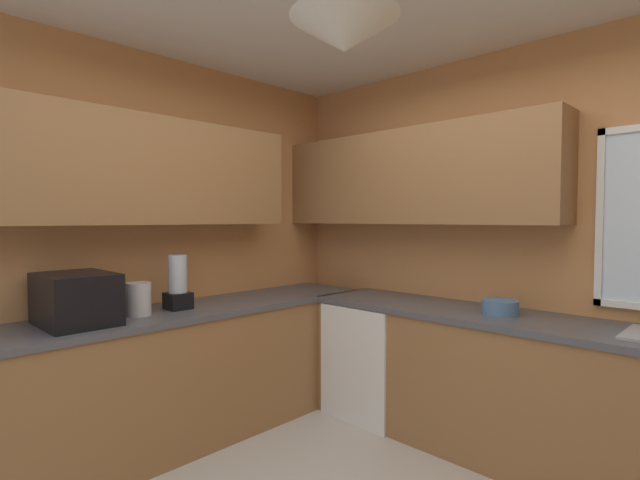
{
  "coord_description": "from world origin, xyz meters",
  "views": [
    {
      "loc": [
        1.24,
        -1.41,
        1.48
      ],
      "look_at": [
        -0.74,
        0.62,
        1.36
      ],
      "focal_mm": 26.2,
      "sensor_mm": 36.0,
      "label": 1
    }
  ],
  "objects_px": {
    "dishwasher": "(376,358)",
    "kettle": "(139,299)",
    "bowl": "(500,307)",
    "blender_appliance": "(178,285)",
    "microwave": "(76,299)"
  },
  "relations": [
    {
      "from": "dishwasher",
      "to": "blender_appliance",
      "type": "bearing_deg",
      "value": -117.1
    },
    {
      "from": "kettle",
      "to": "bowl",
      "type": "xyz_separation_m",
      "value": [
        1.58,
        1.6,
        -0.06
      ]
    },
    {
      "from": "bowl",
      "to": "kettle",
      "type": "bearing_deg",
      "value": -134.8
    },
    {
      "from": "dishwasher",
      "to": "kettle",
      "type": "bearing_deg",
      "value": -112.24
    },
    {
      "from": "dishwasher",
      "to": "microwave",
      "type": "relative_size",
      "value": 1.76
    },
    {
      "from": "microwave",
      "to": "bowl",
      "type": "bearing_deg",
      "value": 50.55
    },
    {
      "from": "microwave",
      "to": "bowl",
      "type": "xyz_separation_m",
      "value": [
        1.6,
        1.95,
        -0.1
      ]
    },
    {
      "from": "kettle",
      "to": "blender_appliance",
      "type": "xyz_separation_m",
      "value": [
        -0.02,
        0.28,
        0.06
      ]
    },
    {
      "from": "blender_appliance",
      "to": "microwave",
      "type": "bearing_deg",
      "value": -90.0
    },
    {
      "from": "microwave",
      "to": "blender_appliance",
      "type": "relative_size",
      "value": 1.33
    },
    {
      "from": "bowl",
      "to": "blender_appliance",
      "type": "relative_size",
      "value": 0.61
    },
    {
      "from": "dishwasher",
      "to": "blender_appliance",
      "type": "height_order",
      "value": "blender_appliance"
    },
    {
      "from": "dishwasher",
      "to": "kettle",
      "type": "relative_size",
      "value": 4.12
    },
    {
      "from": "dishwasher",
      "to": "bowl",
      "type": "xyz_separation_m",
      "value": [
        0.94,
        0.03,
        0.51
      ]
    },
    {
      "from": "dishwasher",
      "to": "blender_appliance",
      "type": "distance_m",
      "value": 1.58
    }
  ]
}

